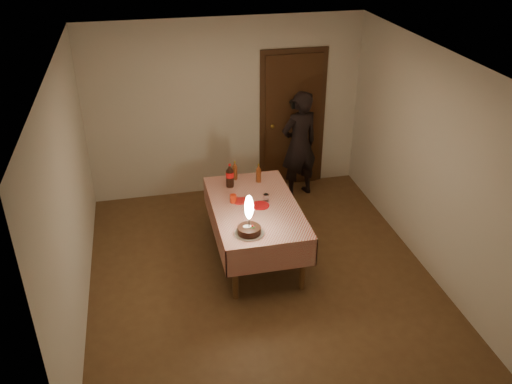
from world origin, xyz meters
TOP-DOWN VIEW (x-y plane):
  - ground at (0.00, 0.00)m, footprint 4.00×4.50m
  - room_shell at (0.03, 0.08)m, footprint 4.04×4.54m
  - dining_table at (0.02, 0.39)m, footprint 1.02×1.72m
  - birthday_cake at (-0.17, -0.20)m, footprint 0.32×0.32m
  - red_plate at (0.08, 0.37)m, footprint 0.22×0.22m
  - red_cup at (-0.22, 0.52)m, footprint 0.08×0.08m
  - clear_cup at (0.17, 0.47)m, footprint 0.07×0.07m
  - napkin_stack at (-0.13, 0.52)m, footprint 0.15×0.15m
  - cola_bottle at (-0.19, 0.93)m, footprint 0.10×0.10m
  - amber_bottle_left at (-0.09, 1.12)m, footprint 0.06×0.06m
  - amber_bottle_right at (0.20, 0.98)m, footprint 0.06×0.06m
  - photographer at (1.00, 1.85)m, footprint 0.68×0.54m

SIDE VIEW (x-z plane):
  - ground at x=0.00m, z-range -0.01..0.01m
  - dining_table at x=0.02m, z-range 0.27..1.01m
  - red_plate at x=0.08m, z-range 0.74..0.75m
  - napkin_stack at x=-0.13m, z-range 0.74..0.76m
  - clear_cup at x=0.17m, z-range 0.74..0.83m
  - red_cup at x=-0.22m, z-range 0.74..0.84m
  - photographer at x=1.00m, z-range 0.00..1.63m
  - amber_bottle_left at x=-0.09m, z-range 0.73..0.99m
  - amber_bottle_right at x=0.20m, z-range 0.73..0.99m
  - birthday_cake at x=-0.17m, z-range 0.63..1.10m
  - cola_bottle at x=-0.19m, z-range 0.73..1.05m
  - room_shell at x=0.03m, z-range 0.34..2.96m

